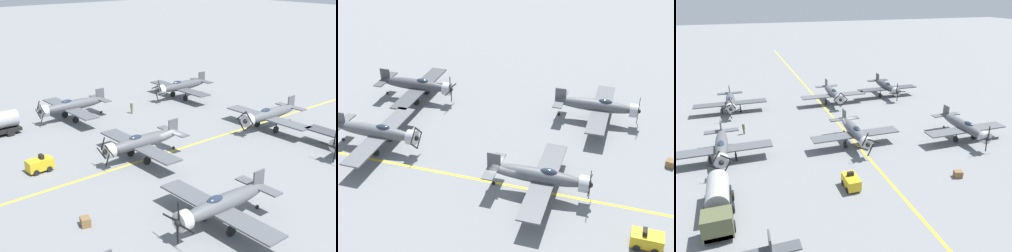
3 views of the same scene
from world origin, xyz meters
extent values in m
plane|color=slate|center=(0.00, 0.00, 0.00)|extent=(400.00, 400.00, 0.00)
cube|color=yellow|center=(0.00, 0.00, 0.00)|extent=(0.30, 160.00, 0.01)
ellipsoid|color=#55585D|center=(-2.21, -15.32, 2.05)|extent=(1.50, 9.50, 1.42)
cylinder|color=#B7B7BC|center=(-2.21, -10.87, 2.05)|extent=(1.58, 0.90, 1.58)
ellipsoid|color=#232D3D|center=(-2.21, -14.18, 2.61)|extent=(0.80, 1.70, 0.76)
cube|color=#55585D|center=(-2.21, -14.56, 1.71)|extent=(12.00, 2.10, 0.16)
cube|color=#55585D|center=(-2.21, -19.41, 2.20)|extent=(4.40, 1.10, 0.12)
cube|color=#55585D|center=(-2.21, -19.41, 2.85)|extent=(0.14, 1.30, 1.60)
sphere|color=black|center=(-2.21, -10.37, 2.05)|extent=(0.56, 0.56, 0.56)
cube|color=black|center=(-2.86, -10.37, 1.46)|extent=(1.39, 0.06, 1.28)
cube|color=black|center=(-1.62, -10.37, 1.40)|extent=(1.28, 0.06, 1.39)
cube|color=black|center=(-1.56, -10.37, 2.64)|extent=(1.39, 0.06, 1.28)
cube|color=black|center=(-2.80, -10.37, 2.70)|extent=(1.28, 0.06, 1.39)
cylinder|color=black|center=(-3.71, -14.56, 1.08)|extent=(0.14, 0.14, 1.26)
cylinder|color=black|center=(-3.71, -14.56, 0.45)|extent=(0.22, 0.90, 0.90)
cylinder|color=black|center=(-0.71, -14.56, 1.08)|extent=(0.14, 0.14, 1.26)
cylinder|color=black|center=(-0.71, -14.56, 0.45)|extent=(0.22, 0.90, 0.90)
cylinder|color=black|center=(-2.21, -19.47, 0.18)|extent=(0.12, 0.36, 0.36)
ellipsoid|color=#484B50|center=(16.00, -16.33, 2.05)|extent=(1.50, 9.50, 1.42)
cylinder|color=#B7B7BC|center=(16.00, -11.88, 2.05)|extent=(1.57, 0.90, 1.58)
ellipsoid|color=#232D3D|center=(16.00, -15.19, 2.61)|extent=(0.80, 1.70, 0.76)
cube|color=#484B50|center=(16.00, -15.57, 1.71)|extent=(12.00, 2.10, 0.16)
cube|color=#484B50|center=(16.00, -20.42, 2.20)|extent=(4.40, 1.10, 0.12)
cube|color=#484B50|center=(16.00, -20.42, 2.85)|extent=(0.14, 1.30, 1.60)
sphere|color=black|center=(16.00, -11.38, 2.05)|extent=(0.56, 0.56, 0.56)
cube|color=black|center=(15.63, -11.38, 2.85)|extent=(0.86, 0.06, 1.65)
cube|color=black|center=(15.20, -11.38, 1.68)|extent=(1.65, 0.06, 0.86)
cube|color=black|center=(16.36, -11.38, 1.25)|extent=(0.86, 0.06, 1.65)
cube|color=black|center=(16.79, -11.38, 2.42)|extent=(1.65, 0.06, 0.86)
cylinder|color=black|center=(14.50, -15.57, 1.08)|extent=(0.14, 0.14, 1.26)
cylinder|color=black|center=(14.50, -15.57, 0.45)|extent=(0.22, 0.90, 0.90)
cylinder|color=black|center=(17.50, -15.57, 1.08)|extent=(0.14, 0.14, 1.26)
cylinder|color=black|center=(17.50, -15.57, 0.45)|extent=(0.22, 0.90, 0.90)
cylinder|color=black|center=(16.00, -20.48, 0.18)|extent=(0.12, 0.36, 0.36)
ellipsoid|color=#505358|center=(0.32, 3.05, 2.05)|extent=(1.50, 9.50, 1.42)
cylinder|color=#B7B7BC|center=(0.32, 7.50, 2.05)|extent=(1.58, 0.90, 1.58)
ellipsoid|color=#232D3D|center=(0.32, 4.19, 2.61)|extent=(0.80, 1.70, 0.76)
cube|color=#505358|center=(0.32, 3.81, 1.71)|extent=(12.00, 2.10, 0.16)
cube|color=#505358|center=(0.32, -1.04, 2.20)|extent=(4.40, 1.10, 0.12)
cube|color=#505358|center=(0.32, -1.04, 2.85)|extent=(0.14, 1.30, 1.60)
sphere|color=black|center=(0.32, 8.00, 2.05)|extent=(0.56, 0.56, 0.56)
cube|color=black|center=(0.69, 8.00, 2.84)|extent=(0.87, 0.06, 1.64)
cube|color=black|center=(-0.47, 8.00, 2.42)|extent=(1.64, 0.06, 0.87)
cube|color=black|center=(-0.06, 8.00, 1.26)|extent=(0.87, 0.06, 1.64)
cube|color=black|center=(1.11, 8.00, 1.68)|extent=(1.64, 0.06, 0.87)
cylinder|color=black|center=(-1.18, 3.81, 1.08)|extent=(0.14, 0.14, 1.26)
cylinder|color=black|center=(-1.18, 3.81, 0.45)|extent=(0.22, 0.90, 0.90)
cylinder|color=black|center=(1.82, 3.81, 1.08)|extent=(0.14, 0.14, 1.26)
cylinder|color=black|center=(1.82, 3.81, 0.45)|extent=(0.22, 0.90, 0.90)
cylinder|color=black|center=(0.32, -1.10, 0.18)|extent=(0.12, 0.36, 0.36)
ellipsoid|color=#4F5257|center=(17.33, 2.09, 2.05)|extent=(1.50, 9.50, 1.42)
cylinder|color=#B7B7BC|center=(17.33, 6.54, 2.05)|extent=(1.58, 0.90, 1.58)
ellipsoid|color=#232D3D|center=(17.33, 3.23, 2.61)|extent=(0.80, 1.70, 0.76)
cube|color=#4F5257|center=(17.33, 2.85, 1.71)|extent=(12.00, 2.10, 0.16)
cube|color=#4F5257|center=(17.33, -2.00, 2.20)|extent=(4.40, 1.10, 0.12)
cube|color=#4F5257|center=(17.33, -2.00, 2.85)|extent=(0.14, 1.30, 1.60)
sphere|color=black|center=(17.33, 7.04, 2.05)|extent=(0.56, 0.56, 0.56)
cube|color=black|center=(18.05, 7.04, 1.56)|extent=(1.53, 0.06, 1.09)
cube|color=black|center=(17.82, 7.04, 2.78)|extent=(1.09, 0.06, 1.53)
cube|color=black|center=(16.60, 7.04, 2.54)|extent=(1.53, 0.06, 1.09)
cube|color=black|center=(16.84, 7.04, 1.32)|extent=(1.09, 0.06, 1.53)
cylinder|color=black|center=(15.83, 2.85, 1.08)|extent=(0.14, 0.14, 1.26)
cylinder|color=black|center=(15.83, 2.85, 0.45)|extent=(0.22, 0.90, 0.90)
cylinder|color=black|center=(18.83, 2.85, 1.08)|extent=(0.14, 0.14, 1.26)
cylinder|color=black|center=(18.83, 2.85, 0.45)|extent=(0.22, 0.90, 0.90)
cylinder|color=black|center=(17.33, -2.06, 0.18)|extent=(0.12, 0.36, 0.36)
cube|color=#43454A|center=(13.85, 22.38, 2.20)|extent=(4.40, 1.10, 0.12)
cube|color=#43454A|center=(13.85, 22.38, 2.85)|extent=(0.14, 1.30, 1.60)
ellipsoid|color=#52555A|center=(-14.82, 6.37, 2.05)|extent=(1.50, 9.50, 1.42)
cylinder|color=#B7B7BC|center=(-14.82, 10.82, 2.05)|extent=(1.57, 0.90, 1.58)
ellipsoid|color=#232D3D|center=(-14.82, 7.51, 2.61)|extent=(0.80, 1.70, 0.76)
cube|color=#52555A|center=(-14.82, 7.13, 1.71)|extent=(12.00, 2.10, 0.16)
cube|color=#52555A|center=(-14.82, 2.28, 2.20)|extent=(4.40, 1.10, 0.12)
cube|color=#52555A|center=(-14.82, 2.28, 2.85)|extent=(0.14, 1.30, 1.60)
sphere|color=black|center=(-14.82, 11.32, 2.05)|extent=(0.56, 0.56, 0.56)
cube|color=black|center=(-15.70, 11.32, 2.00)|extent=(1.76, 0.06, 0.23)
cube|color=black|center=(-14.77, 11.32, 1.18)|extent=(0.23, 0.06, 1.76)
cube|color=black|center=(-13.95, 11.32, 2.10)|extent=(1.76, 0.06, 0.23)
cube|color=black|center=(-14.87, 11.32, 2.92)|extent=(0.23, 0.06, 1.76)
cylinder|color=black|center=(-16.32, 7.13, 1.08)|extent=(0.14, 0.14, 1.26)
cylinder|color=black|center=(-16.32, 7.13, 0.45)|extent=(0.22, 0.90, 0.90)
cylinder|color=black|center=(-13.32, 7.13, 1.08)|extent=(0.14, 0.14, 1.26)
cylinder|color=black|center=(-13.32, 7.13, 0.45)|extent=(0.22, 0.90, 0.90)
cylinder|color=black|center=(-14.82, 2.22, 0.18)|extent=(0.12, 0.36, 0.36)
ellipsoid|color=#3F4247|center=(-13.72, -16.30, 2.05)|extent=(1.50, 9.50, 1.42)
cylinder|color=#B7B7BC|center=(-13.72, -11.85, 2.05)|extent=(1.57, 0.90, 1.58)
ellipsoid|color=#232D3D|center=(-13.72, -15.16, 2.61)|extent=(0.80, 1.70, 0.76)
cube|color=#3F4247|center=(-13.72, -15.54, 1.71)|extent=(12.00, 2.10, 0.16)
cube|color=#3F4247|center=(-13.72, -20.39, 2.20)|extent=(4.40, 1.10, 0.12)
cube|color=#3F4247|center=(-13.72, -20.39, 2.85)|extent=(0.14, 1.30, 1.60)
sphere|color=black|center=(-13.72, -11.35, 2.05)|extent=(0.56, 0.56, 0.56)
cube|color=black|center=(-12.85, -11.35, 1.96)|extent=(1.76, 0.06, 0.32)
cube|color=black|center=(-13.63, -11.35, 2.92)|extent=(0.32, 0.06, 1.76)
cube|color=black|center=(-14.59, -11.35, 2.14)|extent=(1.76, 0.06, 0.32)
cube|color=black|center=(-13.81, -11.35, 1.18)|extent=(0.32, 0.06, 1.76)
cylinder|color=black|center=(-15.22, -15.54, 1.08)|extent=(0.14, 0.14, 1.26)
cylinder|color=black|center=(-15.22, -15.54, 0.45)|extent=(0.22, 0.90, 0.90)
cylinder|color=black|center=(-12.22, -15.54, 1.08)|extent=(0.14, 0.14, 1.26)
cylinder|color=black|center=(-12.22, -15.54, 0.45)|extent=(0.22, 0.90, 0.90)
cylinder|color=black|center=(-13.72, -20.45, 0.18)|extent=(0.12, 0.36, 0.36)
cube|color=black|center=(17.63, 13.94, 0.62)|extent=(2.25, 8.00, 0.40)
cube|color=#515638|center=(17.63, 16.90, 1.42)|extent=(2.50, 2.08, 2.00)
cylinder|color=#9E9EA3|center=(17.63, 12.62, 1.93)|extent=(2.10, 4.96, 2.10)
cylinder|color=black|center=(16.44, 16.42, 0.50)|extent=(0.30, 1.00, 1.00)
cylinder|color=black|center=(18.82, 16.42, 0.50)|extent=(0.30, 1.00, 1.00)
cylinder|color=black|center=(16.44, 13.54, 0.50)|extent=(0.30, 1.00, 1.00)
cylinder|color=black|center=(18.82, 13.54, 0.50)|extent=(0.30, 1.00, 1.00)
cylinder|color=black|center=(16.44, 11.46, 0.50)|extent=(0.30, 1.00, 1.00)
cylinder|color=black|center=(18.82, 11.46, 0.50)|extent=(0.30, 1.00, 1.00)
cube|color=gold|center=(4.42, 13.31, 0.80)|extent=(1.40, 2.60, 1.10)
cube|color=black|center=(4.42, 13.05, 1.57)|extent=(0.70, 0.36, 0.44)
cylinder|color=black|center=(3.74, 14.02, 0.30)|extent=(0.20, 0.60, 0.60)
cylinder|color=black|center=(5.11, 14.02, 0.30)|extent=(0.20, 0.60, 0.60)
cylinder|color=black|center=(3.74, 12.59, 0.30)|extent=(0.20, 0.60, 0.60)
cylinder|color=black|center=(5.11, 12.59, 0.30)|extent=(0.20, 0.60, 0.60)
cylinder|color=#515638|center=(14.45, -5.35, 0.40)|extent=(0.25, 0.25, 0.81)
cylinder|color=#515638|center=(14.45, -5.35, 1.14)|extent=(0.37, 0.37, 0.67)
sphere|color=tan|center=(14.45, -5.35, 1.59)|extent=(0.22, 0.22, 0.22)
cube|color=brown|center=(-7.78, 15.11, 0.38)|extent=(1.08, 0.98, 0.75)
camera|label=1|loc=(-37.54, 31.14, 20.03)|focal=50.00mm
camera|label=2|loc=(34.14, 10.49, 28.06)|focal=50.00mm
camera|label=3|loc=(14.78, 41.38, 19.33)|focal=35.00mm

